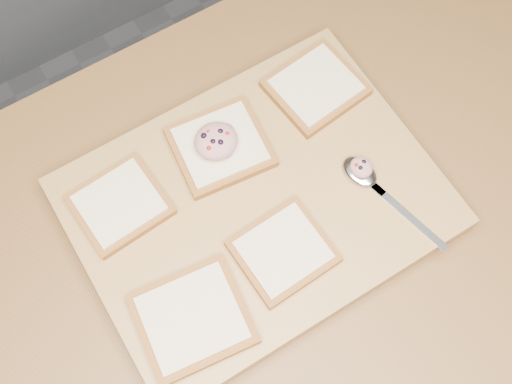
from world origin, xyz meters
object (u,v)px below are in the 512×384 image
Objects in this scene: bread_far_center at (220,147)px; tuna_salad_dollop at (216,141)px; spoon at (367,178)px; cutting_board at (256,205)px.

tuna_salad_dollop is (-0.01, 0.00, 0.02)m from bread_far_center.
tuna_salad_dollop is 0.21m from spoon.
cutting_board is 8.00× the size of tuna_salad_dollop.
tuna_salad_dollop is (-0.01, 0.09, 0.05)m from cutting_board.
spoon is (0.14, -0.05, 0.02)m from cutting_board.
cutting_board is 0.15m from spoon.
bread_far_center is at bearing 135.45° from spoon.
bread_far_center is 0.20m from spoon.
cutting_board is 2.64× the size of spoon.
bread_far_center reaches higher than spoon.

